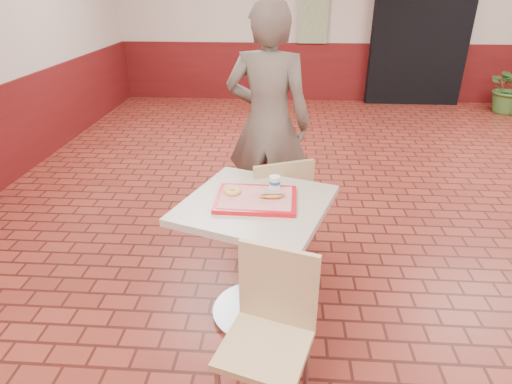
# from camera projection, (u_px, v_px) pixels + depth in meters

# --- Properties ---
(room_shell) EXTENTS (8.01, 10.01, 3.01)m
(room_shell) POSITION_uv_depth(u_px,v_px,m) (448.00, 61.00, 2.74)
(room_shell) COLOR maroon
(room_shell) RESTS_ON ground
(wainscot_band) EXTENTS (8.00, 10.00, 1.00)m
(wainscot_band) POSITION_uv_depth(u_px,v_px,m) (422.00, 199.00, 3.19)
(wainscot_band) COLOR #541010
(wainscot_band) RESTS_ON ground
(corridor_doorway) EXTENTS (1.60, 0.22, 2.20)m
(corridor_doorway) POSITION_uv_depth(u_px,v_px,m) (420.00, 38.00, 7.22)
(corridor_doorway) COLOR black
(corridor_doorway) RESTS_ON ground
(promo_poster) EXTENTS (0.50, 0.03, 1.20)m
(promo_poster) POSITION_uv_depth(u_px,v_px,m) (314.00, 6.00, 7.16)
(promo_poster) COLOR gray
(promo_poster) RESTS_ON wainscot_band
(main_table) EXTENTS (0.78, 0.78, 0.83)m
(main_table) POSITION_uv_depth(u_px,v_px,m) (256.00, 241.00, 2.57)
(main_table) COLOR #B7AD94
(main_table) RESTS_ON ground
(chair_main_front) EXTENTS (0.49, 0.49, 0.86)m
(chair_main_front) POSITION_uv_depth(u_px,v_px,m) (270.00, 326.00, 2.04)
(chair_main_front) COLOR #D3B37E
(chair_main_front) RESTS_ON ground
(chair_main_back) EXTENTS (0.55, 0.55, 0.91)m
(chair_main_back) POSITION_uv_depth(u_px,v_px,m) (277.00, 210.00, 3.02)
(chair_main_back) COLOR tan
(chair_main_back) RESTS_ON ground
(customer) EXTENTS (0.75, 0.55, 1.88)m
(customer) POSITION_uv_depth(u_px,v_px,m) (268.00, 124.00, 3.41)
(customer) COLOR #655B4E
(customer) RESTS_ON ground
(serving_tray) EXTENTS (0.46, 0.35, 0.03)m
(serving_tray) POSITION_uv_depth(u_px,v_px,m) (256.00, 199.00, 2.44)
(serving_tray) COLOR red
(serving_tray) RESTS_ON main_table
(ring_donut) EXTENTS (0.11, 0.11, 0.03)m
(ring_donut) POSITION_uv_depth(u_px,v_px,m) (233.00, 191.00, 2.47)
(ring_donut) COLOR #F8C15A
(ring_donut) RESTS_ON serving_tray
(long_john_donut) EXTENTS (0.14, 0.08, 0.04)m
(long_john_donut) POSITION_uv_depth(u_px,v_px,m) (272.00, 195.00, 2.42)
(long_john_donut) COLOR gold
(long_john_donut) RESTS_ON serving_tray
(paper_cup) EXTENTS (0.07, 0.07, 0.08)m
(paper_cup) POSITION_uv_depth(u_px,v_px,m) (275.00, 183.00, 2.51)
(paper_cup) COLOR white
(paper_cup) RESTS_ON serving_tray
(potted_plant) EXTENTS (0.82, 0.73, 0.83)m
(potted_plant) POSITION_uv_depth(u_px,v_px,m) (511.00, 87.00, 6.94)
(potted_plant) COLOR #3D6D2B
(potted_plant) RESTS_ON ground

